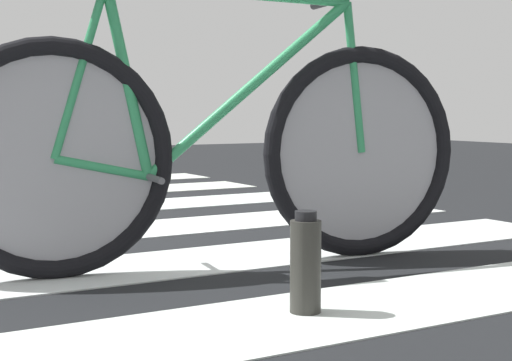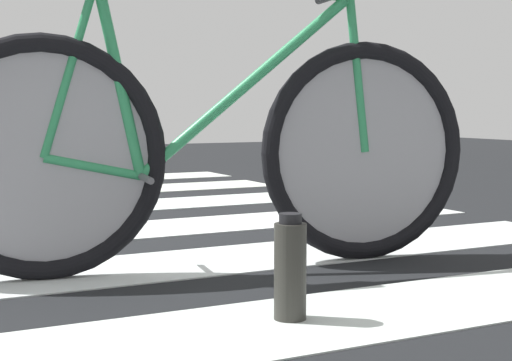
{
  "view_description": "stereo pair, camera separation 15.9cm",
  "coord_description": "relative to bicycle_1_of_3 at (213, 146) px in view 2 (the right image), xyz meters",
  "views": [
    {
      "loc": [
        -0.07,
        -3.04,
        0.52
      ],
      "look_at": [
        1.27,
        -0.74,
        0.28
      ],
      "focal_mm": 54.64,
      "sensor_mm": 36.0,
      "label": 1
    },
    {
      "loc": [
        0.09,
        -3.04,
        0.52
      ],
      "look_at": [
        1.27,
        -0.74,
        0.28
      ],
      "focal_mm": 54.64,
      "sensor_mm": 36.0,
      "label": 2
    }
  ],
  "objects": [
    {
      "name": "water_bottle",
      "position": [
        -0.08,
        -0.62,
        -0.26
      ],
      "size": [
        0.08,
        0.08,
        0.26
      ],
      "color": "#2B2A26",
      "rests_on": "ground"
    },
    {
      "name": "bicycle_1_of_3",
      "position": [
        0.0,
        0.0,
        0.0
      ],
      "size": [
        1.72,
        0.54,
        0.93
      ],
      "rotation": [
        0.0,
        0.0,
        -0.16
      ],
      "color": "black",
      "rests_on": "ground"
    }
  ]
}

